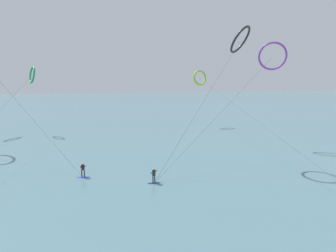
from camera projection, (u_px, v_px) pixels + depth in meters
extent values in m
cube|color=#476B75|center=(120.00, 107.00, 106.25)|extent=(400.00, 200.00, 0.08)
ellipsoid|color=navy|center=(154.00, 183.00, 29.98)|extent=(1.40, 0.40, 0.06)
cylinder|color=#1E2823|center=(153.00, 179.00, 29.80)|extent=(0.12, 0.12, 0.80)
cylinder|color=#1E2823|center=(155.00, 179.00, 30.01)|extent=(0.12, 0.12, 0.80)
cube|color=#1E2823|center=(154.00, 173.00, 29.78)|extent=(0.38, 0.35, 0.62)
sphere|color=tan|center=(154.00, 169.00, 29.71)|extent=(0.22, 0.22, 0.22)
cylinder|color=#1E2823|center=(152.00, 172.00, 29.72)|extent=(0.38, 0.45, 0.39)
cylinder|color=#1E2823|center=(155.00, 171.00, 30.06)|extent=(0.38, 0.45, 0.39)
ellipsoid|color=#2647B7|center=(83.00, 177.00, 31.78)|extent=(1.40, 0.40, 0.06)
cylinder|color=black|center=(82.00, 174.00, 31.64)|extent=(0.12, 0.12, 0.80)
cylinder|color=black|center=(84.00, 173.00, 31.76)|extent=(0.12, 0.12, 0.80)
cube|color=black|center=(83.00, 167.00, 31.58)|extent=(0.36, 0.27, 0.62)
sphere|color=tan|center=(83.00, 164.00, 31.51)|extent=(0.22, 0.22, 0.22)
cylinder|color=black|center=(81.00, 167.00, 31.59)|extent=(0.21, 0.51, 0.39)
cylinder|color=black|center=(85.00, 166.00, 31.78)|extent=(0.21, 0.51, 0.39)
torus|color=#8CC62D|center=(200.00, 78.00, 64.00)|extent=(3.64, 1.88, 3.56)
cylinder|color=#3F3F3F|center=(252.00, 117.00, 40.93)|extent=(0.81, 49.82, 11.00)
torus|color=#199351|center=(32.00, 75.00, 54.77)|extent=(2.38, 3.56, 3.46)
torus|color=black|center=(240.00, 40.00, 35.16)|extent=(4.27, 4.30, 3.33)
cylinder|color=#3F3F3F|center=(201.00, 107.00, 32.59)|extent=(12.11, 5.56, 15.81)
torus|color=purple|center=(273.00, 56.00, 44.02)|extent=(4.44, 2.67, 4.39)
cylinder|color=#3F3F3F|center=(224.00, 108.00, 37.02)|extent=(21.20, 12.51, 14.42)
cylinder|color=#3F3F3F|center=(6.00, 89.00, 37.19)|extent=(20.11, 19.17, 19.49)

